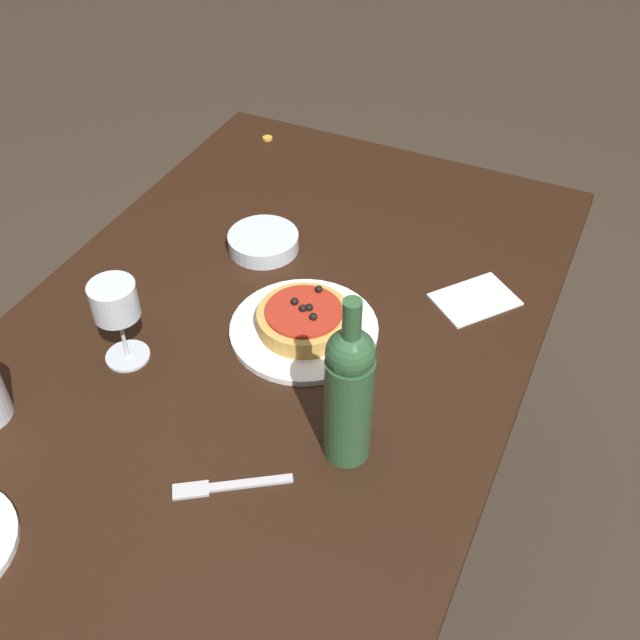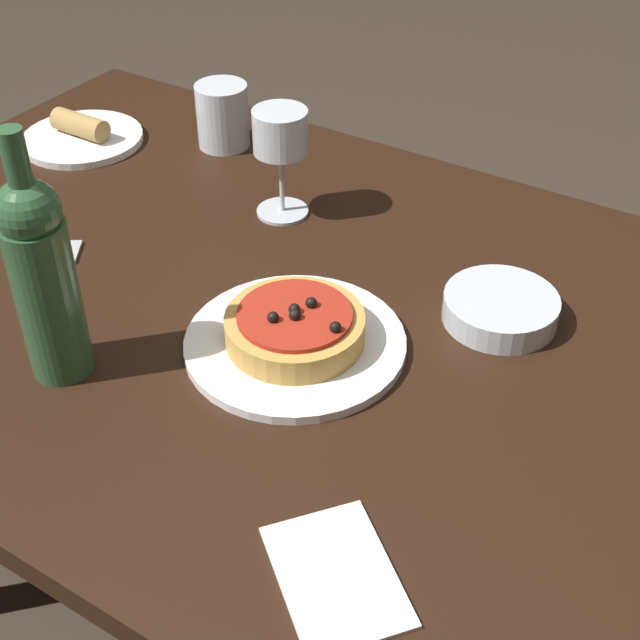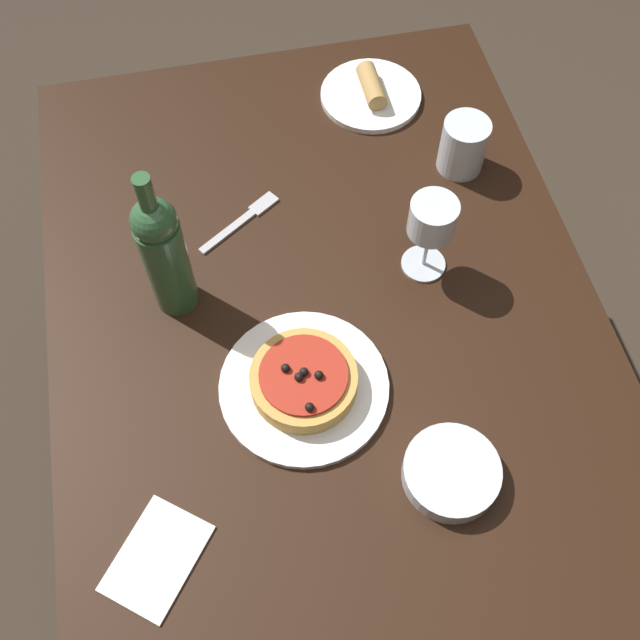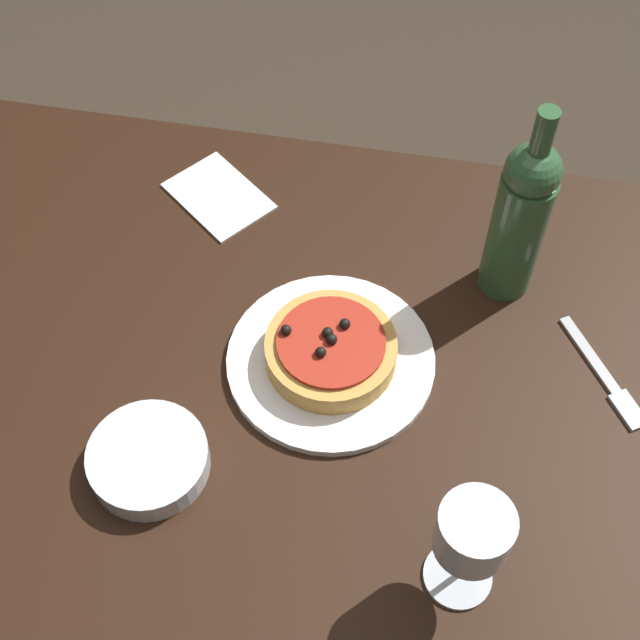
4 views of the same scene
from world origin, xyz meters
TOP-DOWN VIEW (x-y plane):
  - ground_plane at (0.00, 0.00)m, footprint 14.00×14.00m
  - dining_table at (0.00, 0.00)m, footprint 1.44×0.91m
  - dinner_plate at (0.05, -0.06)m, footprint 0.27×0.27m
  - pizza at (0.05, -0.06)m, footprint 0.17×0.17m
  - wine_glass at (-0.14, 0.18)m, footprint 0.08×0.08m
  - wine_bottle at (-0.16, -0.24)m, footprint 0.07×0.07m
  - water_cup at (-0.34, 0.31)m, footprint 0.09×0.09m
  - side_bowl at (0.23, 0.12)m, footprint 0.14×0.14m
  - fork at (-0.30, -0.10)m, footprint 0.11×0.16m
  - side_plate at (-0.55, 0.19)m, footprint 0.20×0.20m
  - paper_napkin at (0.26, -0.32)m, footprint 0.18×0.17m

SIDE VIEW (x-z plane):
  - ground_plane at x=0.00m, z-range 0.00..0.00m
  - dining_table at x=0.00m, z-range 0.28..1.01m
  - paper_napkin at x=0.26m, z-range 0.73..0.73m
  - fork at x=-0.30m, z-range 0.73..0.73m
  - dinner_plate at x=0.05m, z-range 0.73..0.74m
  - side_plate at x=-0.55m, z-range 0.72..0.77m
  - side_bowl at x=0.23m, z-range 0.73..0.76m
  - pizza at x=0.05m, z-range 0.74..0.79m
  - water_cup at x=-0.34m, z-range 0.73..0.83m
  - wine_glass at x=-0.14m, z-range 0.77..0.93m
  - wine_bottle at x=-0.16m, z-range 0.71..1.01m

